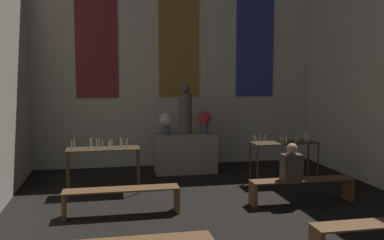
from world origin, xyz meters
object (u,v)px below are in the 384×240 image
Objects in this scene: candle_rack_left at (103,153)px; altar at (185,153)px; person_seated at (292,164)px; statue at (185,111)px; flower_vase_right at (205,121)px; pew_second_right at (383,231)px; candle_rack_right at (284,147)px; pew_back_right at (302,186)px; flower_vase_left at (166,122)px; pew_back_left at (122,196)px.

altar is at bearing 35.82° from candle_rack_left.
altar is 3.22m from person_seated.
flower_vase_right is (0.47, -0.00, -0.24)m from statue.
statue is 5.58m from pew_second_right.
person_seated reaches higher than candle_rack_right.
statue reaches higher than candle_rack_right.
flower_vase_right is 2.06m from candle_rack_right.
person_seated is (-0.21, -0.00, 0.41)m from pew_back_right.
person_seated is at bearing -63.84° from altar.
altar reaches higher than pew_back_right.
candle_rack_left is (-2.39, -1.39, -0.46)m from flower_vase_right.
flower_vase_left is at bearing -180.00° from statue.
pew_back_left is at bearing -157.23° from candle_rack_right.
altar is at bearing 119.43° from pew_back_right.
pew_second_right is (1.62, -5.21, -1.15)m from statue.
person_seated is (1.88, -2.88, -0.51)m from flower_vase_left.
flower_vase_right is at bearing 0.00° from altar.
candle_rack_right is at bearing -35.79° from statue.
pew_back_left is at bearing -78.66° from candle_rack_left.
pew_second_right is at bearing -68.12° from flower_vase_left.
candle_rack_right is at bearing -43.65° from flower_vase_right.
statue is 0.83× the size of candle_rack_right.
candle_rack_right is 1.59m from pew_back_right.
person_seated is (0.94, -2.88, -0.51)m from flower_vase_right.
pew_back_right is at bearing 0.00° from pew_back_left.
candle_rack_left is at bearing -149.89° from flower_vase_right.
flower_vase_right is 0.27× the size of pew_back_left.
statue is at bearing 116.16° from person_seated.
candle_rack_right is (3.85, -0.00, -0.00)m from candle_rack_left.
pew_back_left is 1.00× the size of pew_back_right.
pew_back_right is (-0.30, -1.49, -0.46)m from candle_rack_right.
flower_vase_right reaches higher than candle_rack_right.
statue is 2.29× the size of flower_vase_right.
flower_vase_right is 3.68m from pew_back_left.
person_seated is at bearing -0.00° from pew_back_left.
candle_rack_right is 3.88m from pew_back_left.
person_seated is (1.41, -2.88, -0.74)m from statue.
candle_rack_left is at bearing -136.31° from flower_vase_left.
altar is at bearing 144.21° from candle_rack_right.
flower_vase_right reaches higher than altar.
pew_back_right is at bearing 0.00° from person_seated.
candle_rack_left is 3.87m from pew_back_right.
altar is 3.31m from pew_back_left.
candle_rack_left is 1.00× the size of candle_rack_right.
person_seated is (-0.51, -1.49, -0.05)m from candle_rack_right.
statue reaches higher than pew_second_right.
flower_vase_right is at bearing 136.35° from candle_rack_right.
statue reaches higher than candle_rack_left.
altar is 1.01× the size of candle_rack_right.
pew_back_right is at bearing -53.97° from flower_vase_left.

